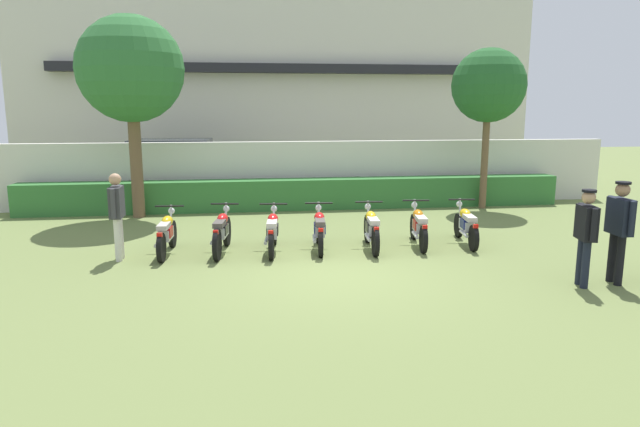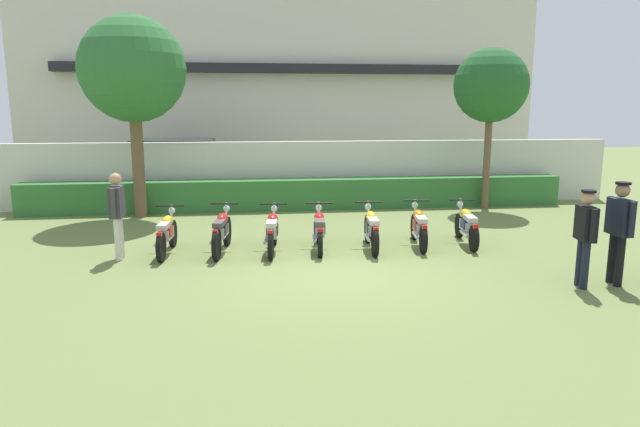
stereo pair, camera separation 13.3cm
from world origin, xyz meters
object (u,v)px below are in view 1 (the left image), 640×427
motorcycle_in_row_3 (319,229)px  motorcycle_in_row_5 (419,226)px  tree_near_inspector (131,70)px  motorcycle_in_row_0 (167,233)px  motorcycle_in_row_2 (273,231)px  tree_far_side (489,86)px  inspector_person (117,209)px  officer_1 (619,223)px  motorcycle_in_row_6 (466,225)px  officer_0 (586,230)px  motorcycle_in_row_4 (371,228)px  motorcycle_in_row_1 (222,231)px  parked_car (176,167)px

motorcycle_in_row_3 → motorcycle_in_row_5: 2.19m
tree_near_inspector → motorcycle_in_row_0: bearing=-73.3°
tree_near_inspector → motorcycle_in_row_2: bearing=-51.5°
motorcycle_in_row_3 → tree_far_side: bearing=-46.3°
motorcycle_in_row_0 → motorcycle_in_row_2: bearing=-88.8°
inspector_person → officer_1: bearing=-17.5°
motorcycle_in_row_2 → motorcycle_in_row_6: size_ratio=1.01×
officer_0 → motorcycle_in_row_6: bearing=-65.1°
inspector_person → officer_1: officer_1 is taller
motorcycle_in_row_5 → officer_0: bearing=-141.0°
motorcycle_in_row_3 → motorcycle_in_row_4: size_ratio=0.97×
officer_0 → tree_near_inspector: bearing=-30.1°
motorcycle_in_row_1 → inspector_person: size_ratio=1.09×
officer_1 → motorcycle_in_row_0: bearing=-19.3°
motorcycle_in_row_0 → motorcycle_in_row_2: (2.17, -0.08, 0.00)m
motorcycle_in_row_6 → tree_far_side: bearing=-20.2°
officer_0 → motorcycle_in_row_5: bearing=-48.2°
motorcycle_in_row_3 → officer_1: (4.72, -3.02, 0.62)m
tree_near_inspector → motorcycle_in_row_5: (6.64, -4.25, -3.51)m
tree_far_side → motorcycle_in_row_3: 7.72m
tree_far_side → inspector_person: size_ratio=2.70×
motorcycle_in_row_0 → motorcycle_in_row_4: size_ratio=0.99×
motorcycle_in_row_3 → motorcycle_in_row_5: motorcycle_in_row_3 is taller
tree_far_side → motorcycle_in_row_4: tree_far_side is taller
motorcycle_in_row_3 → motorcycle_in_row_4: bearing=-89.9°
tree_near_inspector → motorcycle_in_row_6: bearing=-28.7°
officer_0 → tree_far_side: bearing=-90.4°
tree_near_inspector → motorcycle_in_row_6: tree_near_inspector is taller
parked_car → motorcycle_in_row_1: (1.83, -8.61, -0.48)m
motorcycle_in_row_4 → officer_0: size_ratio=1.11×
motorcycle_in_row_5 → motorcycle_in_row_2: bearing=99.6°
officer_1 → motorcycle_in_row_3: bearing=-30.7°
motorcycle_in_row_1 → officer_1: (6.77, -3.03, 0.60)m
motorcycle_in_row_0 → motorcycle_in_row_1: bearing=-88.1°
tree_far_side → parked_car: bearing=155.6°
motorcycle_in_row_2 → motorcycle_in_row_6: 4.28m
parked_car → inspector_person: bearing=-88.1°
motorcycle_in_row_5 → parked_car: bearing=43.3°
motorcycle_in_row_0 → motorcycle_in_row_5: bearing=-86.6°
motorcycle_in_row_4 → officer_0: (2.97, -2.99, 0.53)m
parked_car → motorcycle_in_row_0: bearing=-82.2°
parked_car → officer_0: parked_car is taller
motorcycle_in_row_5 → motorcycle_in_row_3: bearing=99.1°
motorcycle_in_row_6 → motorcycle_in_row_1: bearing=98.3°
motorcycle_in_row_1 → motorcycle_in_row_5: 4.24m
tree_far_side → motorcycle_in_row_4: (-4.45, -4.45, -3.13)m
motorcycle_in_row_2 → inspector_person: size_ratio=1.09×
parked_car → motorcycle_in_row_5: parked_car is taller
motorcycle_in_row_4 → tree_near_inspector: bearing=56.7°
motorcycle_in_row_4 → inspector_person: bearing=96.7°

